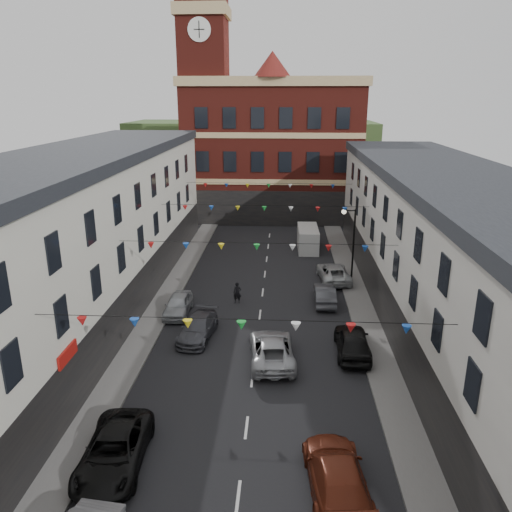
% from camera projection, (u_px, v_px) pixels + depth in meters
% --- Properties ---
extents(ground, '(160.00, 160.00, 0.00)m').
position_uv_depth(ground, '(252.00, 379.00, 25.90)').
color(ground, black).
rests_on(ground, ground).
extents(pavement_left, '(1.80, 64.00, 0.15)m').
position_uv_depth(pavement_left, '(133.00, 355.00, 28.16)').
color(pavement_left, '#605E5B').
rests_on(pavement_left, ground).
extents(pavement_right, '(1.80, 64.00, 0.15)m').
position_uv_depth(pavement_right, '(380.00, 362.00, 27.40)').
color(pavement_right, '#605E5B').
rests_on(pavement_right, ground).
extents(terrace_left, '(8.40, 56.00, 10.70)m').
position_uv_depth(terrace_left, '(27.00, 271.00, 25.86)').
color(terrace_left, silver).
rests_on(terrace_left, ground).
extents(terrace_right, '(8.40, 56.00, 9.70)m').
position_uv_depth(terrace_right, '(490.00, 290.00, 24.72)').
color(terrace_right, beige).
rests_on(terrace_right, ground).
extents(civic_building, '(20.60, 13.30, 18.50)m').
position_uv_depth(civic_building, '(273.00, 148.00, 59.48)').
color(civic_building, maroon).
rests_on(civic_building, ground).
extents(clock_tower, '(5.60, 5.60, 30.00)m').
position_uv_depth(clock_tower, '(205.00, 87.00, 55.01)').
color(clock_tower, maroon).
rests_on(clock_tower, ground).
extents(distant_hill, '(40.00, 14.00, 10.00)m').
position_uv_depth(distant_hill, '(252.00, 152.00, 83.52)').
color(distant_hill, '#334F25').
rests_on(distant_hill, ground).
extents(street_lamp, '(1.10, 0.36, 6.00)m').
position_uv_depth(street_lamp, '(351.00, 236.00, 37.65)').
color(street_lamp, black).
rests_on(street_lamp, ground).
extents(car_left_c, '(2.59, 5.18, 1.41)m').
position_uv_depth(car_left_c, '(114.00, 451.00, 19.61)').
color(car_left_c, black).
rests_on(car_left_c, ground).
extents(car_left_d, '(2.27, 4.59, 1.28)m').
position_uv_depth(car_left_d, '(198.00, 328.00, 30.16)').
color(car_left_d, '#45474E').
rests_on(car_left_d, ground).
extents(car_left_e, '(1.60, 3.94, 1.34)m').
position_uv_depth(car_left_e, '(178.00, 305.00, 33.44)').
color(car_left_e, '#9A9DA2').
rests_on(car_left_e, ground).
extents(car_right_c, '(2.55, 5.33, 1.50)m').
position_uv_depth(car_right_c, '(337.00, 475.00, 18.28)').
color(car_right_c, '#5D2112').
rests_on(car_right_c, ground).
extents(car_right_d, '(1.93, 4.63, 1.57)m').
position_uv_depth(car_right_d, '(353.00, 342.00, 28.17)').
color(car_right_d, black).
rests_on(car_right_d, ground).
extents(car_right_e, '(1.42, 4.05, 1.33)m').
position_uv_depth(car_right_e, '(325.00, 294.00, 35.20)').
color(car_right_e, '#414348').
rests_on(car_right_e, ground).
extents(car_right_f, '(2.64, 5.04, 1.35)m').
position_uv_depth(car_right_f, '(334.00, 273.00, 39.48)').
color(car_right_f, '#B6B9BB').
rests_on(car_right_f, ground).
extents(moving_car, '(2.82, 5.34, 1.43)m').
position_uv_depth(moving_car, '(272.00, 349.00, 27.48)').
color(moving_car, '#A1A3A8').
rests_on(moving_car, ground).
extents(white_van, '(1.92, 4.85, 2.13)m').
position_uv_depth(white_van, '(308.00, 239.00, 47.49)').
color(white_van, beige).
rests_on(white_van, ground).
extents(pedestrian, '(0.58, 0.40, 1.53)m').
position_uv_depth(pedestrian, '(237.00, 293.00, 35.21)').
color(pedestrian, black).
rests_on(pedestrian, ground).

